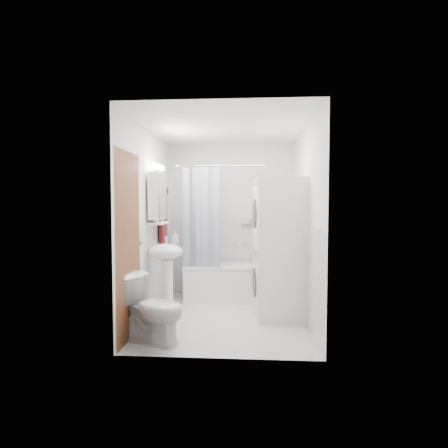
# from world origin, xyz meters

# --- Properties ---
(floor) EXTENTS (2.60, 2.60, 0.00)m
(floor) POSITION_xyz_m (0.00, 0.00, 0.00)
(floor) COLOR silver
(floor) RESTS_ON ground
(room_walls) EXTENTS (2.60, 2.60, 2.60)m
(room_walls) POSITION_xyz_m (0.00, 0.00, 1.49)
(room_walls) COLOR white
(room_walls) RESTS_ON ground
(wainscot) EXTENTS (1.98, 2.58, 2.58)m
(wainscot) POSITION_xyz_m (0.00, 0.29, 0.60)
(wainscot) COLOR white
(wainscot) RESTS_ON ground
(door) EXTENTS (0.05, 2.00, 2.00)m
(door) POSITION_xyz_m (-0.95, -0.55, 1.00)
(door) COLOR brown
(door) RESTS_ON ground
(bathtub) EXTENTS (1.39, 0.66, 0.53)m
(bathtub) POSITION_xyz_m (0.01, 0.92, 0.29)
(bathtub) COLOR white
(bathtub) RESTS_ON ground
(tub_spout) EXTENTS (0.04, 0.12, 0.04)m
(tub_spout) POSITION_xyz_m (0.21, 1.25, 0.85)
(tub_spout) COLOR silver
(tub_spout) RESTS_ON room_walls
(curtain_rod) EXTENTS (1.57, 0.02, 0.02)m
(curtain_rod) POSITION_xyz_m (0.01, 0.65, 2.00)
(curtain_rod) COLOR silver
(curtain_rod) RESTS_ON room_walls
(shower_curtain) EXTENTS (0.55, 0.02, 1.45)m
(shower_curtain) POSITION_xyz_m (-0.39, 0.65, 1.25)
(shower_curtain) COLOR #121E41
(shower_curtain) RESTS_ON curtain_rod
(sink) EXTENTS (0.44, 0.37, 1.04)m
(sink) POSITION_xyz_m (-0.75, -0.11, 0.70)
(sink) COLOR white
(sink) RESTS_ON ground
(medicine_cabinet) EXTENTS (0.13, 0.50, 0.71)m
(medicine_cabinet) POSITION_xyz_m (-0.90, 0.10, 1.57)
(medicine_cabinet) COLOR white
(medicine_cabinet) RESTS_ON room_walls
(shelf) EXTENTS (0.18, 0.54, 0.02)m
(shelf) POSITION_xyz_m (-0.89, 0.10, 1.20)
(shelf) COLOR silver
(shelf) RESTS_ON room_walls
(shower_caddy) EXTENTS (0.22, 0.06, 0.02)m
(shower_caddy) POSITION_xyz_m (0.26, 1.24, 1.15)
(shower_caddy) COLOR silver
(shower_caddy) RESTS_ON room_walls
(towel) EXTENTS (0.07, 0.33, 0.79)m
(towel) POSITION_xyz_m (-0.94, 0.55, 1.30)
(towel) COLOR #5B1F15
(towel) RESTS_ON room_walls
(washer_dryer) EXTENTS (0.69, 0.69, 1.78)m
(washer_dryer) POSITION_xyz_m (0.68, 0.06, 0.89)
(washer_dryer) COLOR white
(washer_dryer) RESTS_ON ground
(toilet) EXTENTS (0.81, 0.63, 0.70)m
(toilet) POSITION_xyz_m (-0.72, -0.93, 0.35)
(toilet) COLOR white
(toilet) RESTS_ON ground
(soap_pump) EXTENTS (0.08, 0.17, 0.08)m
(soap_pump) POSITION_xyz_m (-0.71, 0.25, 0.95)
(soap_pump) COLOR gray
(soap_pump) RESTS_ON sink
(shelf_bottle) EXTENTS (0.07, 0.18, 0.07)m
(shelf_bottle) POSITION_xyz_m (-0.89, -0.05, 1.25)
(shelf_bottle) COLOR gray
(shelf_bottle) RESTS_ON shelf
(shelf_cup) EXTENTS (0.10, 0.09, 0.10)m
(shelf_cup) POSITION_xyz_m (-0.89, 0.22, 1.26)
(shelf_cup) COLOR gray
(shelf_cup) RESTS_ON shelf
(shampoo_a) EXTENTS (0.13, 0.17, 0.13)m
(shampoo_a) POSITION_xyz_m (0.35, 1.24, 1.23)
(shampoo_a) COLOR gray
(shampoo_a) RESTS_ON shower_caddy
(shampoo_b) EXTENTS (0.08, 0.21, 0.08)m
(shampoo_b) POSITION_xyz_m (0.47, 1.24, 1.20)
(shampoo_b) COLOR #252B95
(shampoo_b) RESTS_ON shower_caddy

